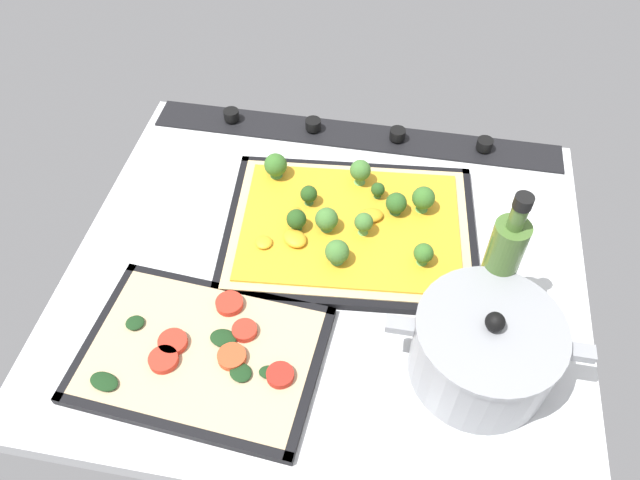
# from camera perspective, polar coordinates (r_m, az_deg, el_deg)

# --- Properties ---
(ground_plane) EXTENTS (0.76, 0.67, 0.03)m
(ground_plane) POSITION_cam_1_polar(r_m,az_deg,el_deg) (0.93, 0.58, -3.11)
(ground_plane) COLOR silver
(stove_control_panel) EXTENTS (0.73, 0.07, 0.03)m
(stove_control_panel) POSITION_cam_1_polar(r_m,az_deg,el_deg) (1.12, 3.25, 9.82)
(stove_control_panel) COLOR black
(stove_control_panel) RESTS_ON ground_plane
(baking_tray_front) EXTENTS (0.41, 0.33, 0.01)m
(baking_tray_front) POSITION_cam_1_polar(r_m,az_deg,el_deg) (0.96, 2.81, 0.87)
(baking_tray_front) COLOR black
(baking_tray_front) RESTS_ON ground_plane
(broccoli_pizza) EXTENTS (0.39, 0.30, 0.06)m
(broccoli_pizza) POSITION_cam_1_polar(r_m,az_deg,el_deg) (0.95, 2.73, 1.66)
(broccoli_pizza) COLOR #D3B77F
(broccoli_pizza) RESTS_ON baking_tray_front
(baking_tray_back) EXTENTS (0.33, 0.25, 0.01)m
(baking_tray_back) POSITION_cam_1_polar(r_m,az_deg,el_deg) (0.84, -10.91, -10.45)
(baking_tray_back) COLOR black
(baking_tray_back) RESTS_ON ground_plane
(veggie_pizza_back) EXTENTS (0.30, 0.22, 0.02)m
(veggie_pizza_back) POSITION_cam_1_polar(r_m,az_deg,el_deg) (0.84, -10.82, -10.17)
(veggie_pizza_back) COLOR tan
(veggie_pizza_back) RESTS_ON baking_tray_back
(cooking_pot) EXTENTS (0.25, 0.18, 0.13)m
(cooking_pot) POSITION_cam_1_polar(r_m,az_deg,el_deg) (0.80, 15.00, -9.80)
(cooking_pot) COLOR gray
(cooking_pot) RESTS_ON ground_plane
(oil_bottle) EXTENTS (0.05, 0.05, 0.23)m
(oil_bottle) POSITION_cam_1_polar(r_m,az_deg,el_deg) (0.83, 16.32, -2.50)
(oil_bottle) COLOR #476B2D
(oil_bottle) RESTS_ON ground_plane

